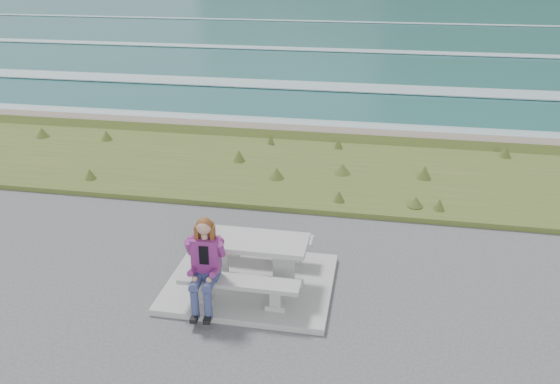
{
  "coord_description": "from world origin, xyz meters",
  "views": [
    {
      "loc": [
        1.82,
        -7.22,
        4.93
      ],
      "look_at": [
        0.25,
        1.2,
        1.15
      ],
      "focal_mm": 35.0,
      "sensor_mm": 36.0,
      "label": 1
    }
  ],
  "objects_px": {
    "bench_seaward": "(260,240)",
    "bench_landward": "(239,286)",
    "picnic_table": "(250,248)",
    "seated_woman": "(205,278)"
  },
  "relations": [
    {
      "from": "picnic_table",
      "to": "bench_landward",
      "type": "height_order",
      "value": "picnic_table"
    },
    {
      "from": "picnic_table",
      "to": "bench_seaward",
      "type": "height_order",
      "value": "picnic_table"
    },
    {
      "from": "seated_woman",
      "to": "bench_seaward",
      "type": "bearing_deg",
      "value": 69.21
    },
    {
      "from": "bench_seaward",
      "to": "picnic_table",
      "type": "bearing_deg",
      "value": -90.0
    },
    {
      "from": "picnic_table",
      "to": "seated_woman",
      "type": "bearing_deg",
      "value": -119.73
    },
    {
      "from": "bench_seaward",
      "to": "seated_woman",
      "type": "relative_size",
      "value": 1.28
    },
    {
      "from": "picnic_table",
      "to": "bench_seaward",
      "type": "bearing_deg",
      "value": 90.0
    },
    {
      "from": "picnic_table",
      "to": "bench_seaward",
      "type": "relative_size",
      "value": 1.0
    },
    {
      "from": "seated_woman",
      "to": "bench_landward",
      "type": "bearing_deg",
      "value": 12.12
    },
    {
      "from": "bench_seaward",
      "to": "bench_landward",
      "type": "bearing_deg",
      "value": -90.0
    }
  ]
}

